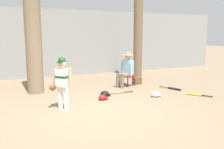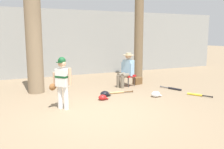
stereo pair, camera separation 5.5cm
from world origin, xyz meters
The scene contains 14 objects.
ground_plane centered at (0.00, 0.00, 0.00)m, with size 60.00×60.00×0.00m, color #7F6B51.
concrete_back_wall centered at (0.00, 5.79, 1.46)m, with size 18.00×0.36×2.93m, color gray.
tree_near_player centered at (-1.10, 2.80, 1.91)m, with size 0.84×0.84×4.68m.
tree_behind_spectator centered at (3.18, 3.68, 1.79)m, with size 0.55×0.55×4.12m.
young_ballplayer centered at (-0.73, 0.73, 0.74)m, with size 0.54×0.48×1.31m.
folding_stool centered at (2.05, 2.45, 0.36)m, with size 0.51×0.51×0.41m.
seated_spectator centered at (1.96, 2.42, 0.64)m, with size 0.68×0.53×1.20m.
handbag_beside_stool centered at (2.51, 2.58, 0.13)m, with size 0.34×0.18×0.26m, color brown.
bat_wood_tan centered at (1.25, 1.60, 0.03)m, with size 0.79×0.14×0.07m.
bat_yellow_trainer centered at (3.29, 0.36, 0.03)m, with size 0.44×0.67×0.07m.
bat_black_composite centered at (3.17, 1.33, 0.03)m, with size 0.35×0.77×0.07m.
batting_helmet_black centered at (0.71, 1.43, 0.08)m, with size 0.32×0.24×0.18m.
batting_helmet_red centered at (0.50, 1.09, 0.07)m, with size 0.28×0.22×0.16m.
batting_helmet_white centered at (2.08, 0.76, 0.08)m, with size 0.32×0.24×0.18m.
Camera 2 is at (-2.01, -5.11, 1.84)m, focal length 38.87 mm.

